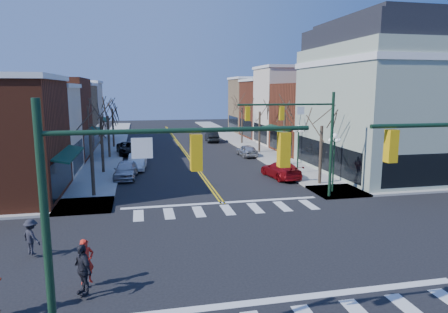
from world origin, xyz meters
TOP-DOWN VIEW (x-y plane):
  - ground at (0.00, 0.00)m, footprint 160.00×160.00m
  - sidewalk_left at (-8.75, 20.00)m, footprint 3.50×70.00m
  - sidewalk_right at (8.75, 20.00)m, footprint 3.50×70.00m
  - bldg_left_stucco_a at (-15.50, 19.50)m, footprint 10.00×7.00m
  - bldg_left_brick_b at (-15.50, 27.50)m, footprint 10.00×9.00m
  - bldg_left_tan at (-15.50, 35.75)m, footprint 10.00×7.50m
  - bldg_left_stucco_b at (-15.50, 43.50)m, footprint 10.00×8.00m
  - bldg_right_brick_a at (15.50, 25.75)m, footprint 10.00×8.50m
  - bldg_right_stucco at (15.50, 33.50)m, footprint 10.00×7.00m
  - bldg_right_brick_b at (15.50, 41.00)m, footprint 10.00×8.00m
  - bldg_right_tan at (15.50, 49.00)m, footprint 10.00×8.00m
  - victorian_corner at (16.50, 14.50)m, footprint 12.25×14.25m
  - traffic_mast_near_left at (-5.55, -7.40)m, footprint 6.60×0.28m
  - traffic_mast_far_right at (5.55, 7.40)m, footprint 6.60×0.28m
  - lamppost_corner at (8.20, 8.50)m, footprint 0.36×0.36m
  - lamppost_midblock at (8.20, 15.00)m, footprint 0.36×0.36m
  - tree_left_a at (-8.40, 11.00)m, footprint 0.24×0.24m
  - tree_left_b at (-8.40, 19.00)m, footprint 0.24×0.24m
  - tree_left_c at (-8.40, 27.00)m, footprint 0.24×0.24m
  - tree_left_d at (-8.40, 35.00)m, footprint 0.24×0.24m
  - tree_right_a at (8.40, 11.00)m, footprint 0.24×0.24m
  - tree_right_b at (8.40, 19.00)m, footprint 0.24×0.24m
  - tree_right_c at (8.40, 27.00)m, footprint 0.24×0.24m
  - tree_right_d at (8.40, 35.00)m, footprint 0.24×0.24m
  - car_left_near at (-6.40, 16.51)m, footprint 2.09×4.45m
  - car_left_mid at (-5.47, 20.24)m, footprint 1.85×4.40m
  - car_left_far at (-6.40, 28.94)m, footprint 3.08×5.52m
  - car_right_near at (6.31, 14.00)m, footprint 2.51×5.00m
  - car_right_mid at (6.40, 25.09)m, footprint 1.82×3.98m
  - car_right_far at (4.80, 38.04)m, footprint 1.70×4.46m
  - pedestrian_red_a at (-7.30, -2.17)m, footprint 0.75×0.70m
  - pedestrian_dark_a at (-7.31, -2.99)m, footprint 0.97×1.17m
  - pedestrian_dark_b at (-10.00, 1.14)m, footprint 1.16×1.15m

SIDE VIEW (x-z plane):
  - ground at x=0.00m, z-range 0.00..0.00m
  - sidewalk_left at x=-8.75m, z-range 0.00..0.15m
  - sidewalk_right at x=8.75m, z-range 0.00..0.15m
  - car_right_mid at x=6.40m, z-range 0.00..1.32m
  - car_right_near at x=6.31m, z-range 0.00..1.39m
  - car_left_mid at x=-5.47m, z-range 0.00..1.41m
  - car_right_far at x=4.80m, z-range 0.00..1.45m
  - car_left_far at x=-6.40m, z-range 0.00..1.46m
  - car_left_near at x=-6.40m, z-range 0.00..1.47m
  - pedestrian_dark_b at x=-10.00m, z-range 0.15..1.76m
  - pedestrian_red_a at x=-7.30m, z-range 0.15..1.87m
  - pedestrian_dark_a at x=-7.31m, z-range 0.15..2.02m
  - tree_left_c at x=-8.40m, z-range 0.00..4.55m
  - tree_right_a at x=8.40m, z-range 0.00..4.62m
  - tree_left_a at x=-8.40m, z-range 0.00..4.76m
  - tree_right_c at x=8.40m, z-range 0.00..4.83m
  - tree_left_d at x=-8.40m, z-range 0.00..4.90m
  - tree_right_d at x=8.40m, z-range 0.00..4.97m
  - tree_left_b at x=-8.40m, z-range 0.00..5.04m
  - tree_right_b at x=8.40m, z-range 0.00..5.18m
  - lamppost_corner at x=8.20m, z-range 0.80..5.13m
  - lamppost_midblock at x=8.20m, z-range 0.80..5.13m
  - bldg_left_stucco_a at x=-15.50m, z-range 0.00..7.50m
  - bldg_left_tan at x=-15.50m, z-range 0.00..7.80m
  - bldg_right_brick_a at x=15.50m, z-range 0.00..8.00m
  - bldg_left_stucco_b at x=-15.50m, z-range 0.00..8.20m
  - bldg_left_brick_b at x=-15.50m, z-range 0.00..8.50m
  - bldg_right_brick_b at x=15.50m, z-range 0.00..8.50m
  - bldg_right_tan at x=15.50m, z-range 0.00..9.00m
  - traffic_mast_near_left at x=-5.55m, z-range 1.11..8.31m
  - traffic_mast_far_right at x=5.55m, z-range 1.11..8.31m
  - bldg_right_stucco at x=15.50m, z-range 0.00..10.00m
  - victorian_corner at x=16.50m, z-range 0.01..13.31m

